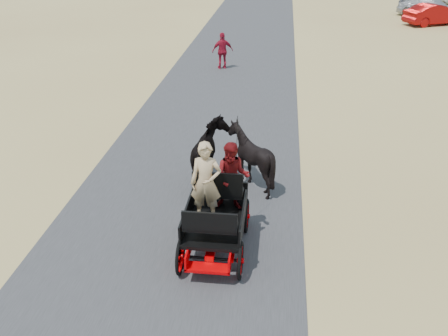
# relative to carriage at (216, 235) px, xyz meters

# --- Properties ---
(ground) EXTENTS (140.00, 140.00, 0.00)m
(ground) POSITION_rel_carriage_xyz_m (-1.05, -0.92, -0.36)
(ground) COLOR tan
(road) EXTENTS (6.00, 140.00, 0.01)m
(road) POSITION_rel_carriage_xyz_m (-1.05, -0.92, -0.35)
(road) COLOR #38383A
(road) RESTS_ON ground
(carriage) EXTENTS (1.30, 2.40, 0.72)m
(carriage) POSITION_rel_carriage_xyz_m (0.00, 0.00, 0.00)
(carriage) COLOR black
(carriage) RESTS_ON ground
(horse_left) EXTENTS (0.91, 2.01, 1.70)m
(horse_left) POSITION_rel_carriage_xyz_m (-0.55, 3.00, 0.49)
(horse_left) COLOR black
(horse_left) RESTS_ON ground
(horse_right) EXTENTS (1.37, 1.54, 1.70)m
(horse_right) POSITION_rel_carriage_xyz_m (0.55, 3.00, 0.49)
(horse_right) COLOR black
(horse_right) RESTS_ON ground
(driver_man) EXTENTS (0.66, 0.43, 1.80)m
(driver_man) POSITION_rel_carriage_xyz_m (-0.20, 0.05, 1.26)
(driver_man) COLOR tan
(driver_man) RESTS_ON carriage
(passenger_woman) EXTENTS (0.77, 0.60, 1.58)m
(passenger_woman) POSITION_rel_carriage_xyz_m (0.30, 0.60, 1.15)
(passenger_woman) COLOR #660C0F
(passenger_woman) RESTS_ON carriage
(pedestrian) EXTENTS (1.09, 0.74, 1.73)m
(pedestrian) POSITION_rel_carriage_xyz_m (-1.58, 14.66, 0.50)
(pedestrian) COLOR maroon
(pedestrian) RESTS_ON ground
(car_b) EXTENTS (4.44, 3.10, 1.39)m
(car_b) POSITION_rel_carriage_xyz_m (11.41, 27.28, 0.33)
(car_b) COLOR maroon
(car_b) RESTS_ON ground
(car_c) EXTENTS (5.03, 4.07, 1.37)m
(car_c) POSITION_rel_carriage_xyz_m (11.86, 30.19, 0.32)
(car_c) COLOR #B2B2B7
(car_c) RESTS_ON ground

